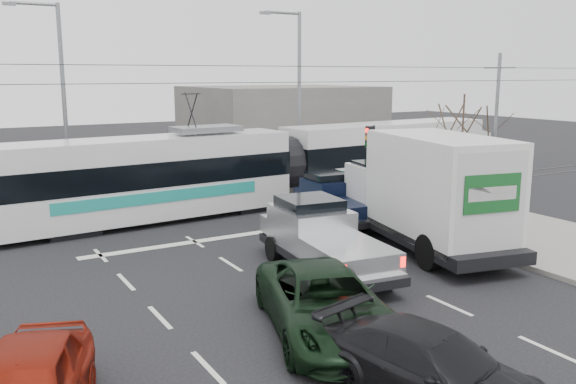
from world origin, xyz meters
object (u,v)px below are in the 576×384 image
street_lamp_near (296,88)px  green_car (325,303)px  bare_tree (463,131)px  navy_pickup (335,200)px  silver_pickup (320,237)px  tram (282,164)px  street_lamp_far (59,91)px  box_truck (428,193)px  traffic_signal (371,150)px  dark_car (433,368)px

street_lamp_near → green_car: 19.76m
bare_tree → navy_pickup: (-3.44, 3.25, -2.82)m
street_lamp_near → silver_pickup: size_ratio=1.49×
tram → navy_pickup: tram is taller
navy_pickup → street_lamp_near: bearing=73.5°
street_lamp_far → silver_pickup: bearing=-73.0°
tram → silver_pickup: 9.99m
bare_tree → box_truck: 3.55m
silver_pickup → navy_pickup: size_ratio=1.26×
green_car → navy_pickup: bearing=72.2°
bare_tree → street_lamp_near: size_ratio=0.56×
bare_tree → box_truck: bare_tree is taller
traffic_signal → street_lamp_near: (0.84, 7.50, 2.37)m
traffic_signal → box_truck: size_ratio=0.44×
street_lamp_far → navy_pickup: size_ratio=1.88×
box_truck → dark_car: (-6.84, -7.53, -1.27)m
bare_tree → silver_pickup: 7.85m
street_lamp_near → silver_pickup: (-6.93, -12.94, -4.06)m
street_lamp_far → navy_pickup: (8.35, -10.25, -4.14)m
street_lamp_near → navy_pickup: (-3.15, -8.25, -4.14)m
tram → silver_pickup: bearing=-117.1°
street_lamp_near → street_lamp_far: same height
navy_pickup → street_lamp_far: bearing=133.6°
silver_pickup → dark_car: (-2.38, -7.34, -0.38)m
silver_pickup → box_truck: size_ratio=0.73×
traffic_signal → green_car: 12.80m
street_lamp_near → green_car: street_lamp_near is taller
street_lamp_far → box_truck: bearing=-58.5°
bare_tree → green_car: bearing=-150.9°
box_truck → green_car: 8.10m
bare_tree → street_lamp_far: 17.97m
silver_pickup → box_truck: bearing=9.0°
traffic_signal → street_lamp_near: bearing=83.6°
navy_pickup → green_car: bearing=-121.4°
street_lamp_near → tram: (-3.00, -3.78, -3.31)m
bare_tree → street_lamp_near: (-0.29, 11.50, 1.32)m
tram → box_truck: size_ratio=3.03×
tram → green_car: 14.57m
traffic_signal → tram: size_ratio=0.14×
street_lamp_far → navy_pickup: 13.86m
street_lamp_near → silver_pickup: bearing=-118.2°
traffic_signal → silver_pickup: 8.33m
street_lamp_far → silver_pickup: size_ratio=1.49×
street_lamp_far → bare_tree: bearing=-48.9°
silver_pickup → navy_pickup: 6.02m
traffic_signal → navy_pickup: 3.01m
traffic_signal → street_lamp_far: bearing=138.3°
tram → dark_car: (-6.31, -16.49, -1.13)m
box_truck → silver_pickup: bearing=-165.9°
bare_tree → navy_pickup: bearing=136.7°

